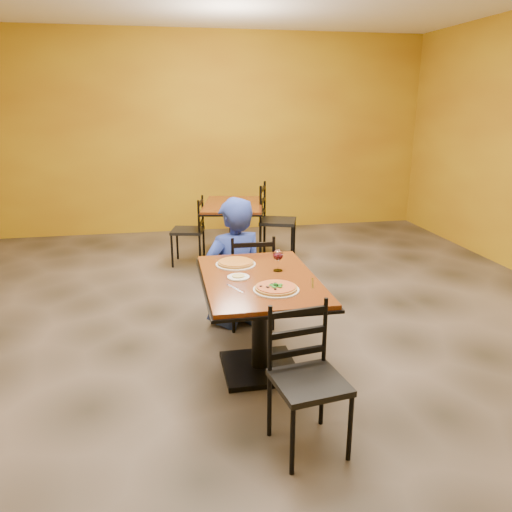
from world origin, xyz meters
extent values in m
cube|color=black|center=(0.00, 0.00, 0.00)|extent=(7.00, 8.00, 0.01)
cube|color=#BD9B15|center=(0.00, 4.00, 1.50)|extent=(7.00, 0.01, 3.00)
cube|color=#693010|center=(0.00, -0.50, 0.73)|extent=(0.80, 1.20, 0.03)
cube|color=black|center=(0.00, -0.50, 0.71)|extent=(0.83, 1.23, 0.02)
cylinder|color=black|center=(0.00, -0.50, 0.37)|extent=(0.12, 0.12, 0.66)
cube|color=black|center=(0.00, -0.50, 0.02)|extent=(0.55, 0.55, 0.04)
cube|color=#693010|center=(0.21, 2.27, 0.74)|extent=(0.91, 1.19, 0.03)
cube|color=black|center=(0.21, 2.27, 0.71)|extent=(0.95, 1.23, 0.02)
cylinder|color=black|center=(0.21, 2.27, 0.37)|extent=(0.11, 0.11, 0.66)
cube|color=black|center=(0.21, 2.27, 0.02)|extent=(0.58, 0.58, 0.04)
imported|color=#1B3799|center=(-0.06, 0.42, 0.59)|extent=(0.68, 0.54, 1.17)
cylinder|color=white|center=(0.06, -0.78, 0.76)|extent=(0.31, 0.31, 0.01)
cylinder|color=maroon|center=(0.06, -0.78, 0.77)|extent=(0.28, 0.28, 0.02)
cylinder|color=white|center=(-0.13, -0.18, 0.76)|extent=(0.31, 0.31, 0.01)
cylinder|color=gold|center=(-0.13, -0.18, 0.77)|extent=(0.28, 0.28, 0.02)
cylinder|color=white|center=(-0.15, -0.48, 0.76)|extent=(0.16, 0.16, 0.01)
cylinder|color=tan|center=(-0.15, -0.48, 0.76)|extent=(0.09, 0.09, 0.01)
cube|color=silver|center=(-0.21, -0.69, 0.75)|extent=(0.10, 0.18, 0.00)
cube|color=silver|center=(0.34, -0.69, 0.75)|extent=(0.07, 0.21, 0.00)
camera|label=1|loc=(-0.65, -3.77, 1.94)|focal=34.53mm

